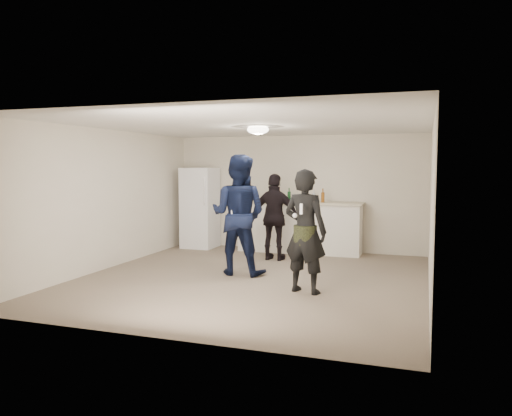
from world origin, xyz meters
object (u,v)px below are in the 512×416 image
(shaker, at_px, (255,196))
(woman, at_px, (305,231))
(spectator, at_px, (275,217))
(man, at_px, (238,215))
(counter, at_px, (299,228))
(fridge, at_px, (200,208))

(shaker, bearing_deg, woman, -60.38)
(shaker, xyz_separation_m, spectator, (0.79, -1.11, -0.33))
(shaker, xyz_separation_m, man, (0.56, -2.52, -0.16))
(counter, bearing_deg, fridge, -178.25)
(counter, distance_m, man, 2.49)
(fridge, bearing_deg, spectator, -24.20)
(man, bearing_deg, woman, 148.91)
(spectator, bearing_deg, man, 82.94)
(counter, distance_m, spectator, 1.07)
(spectator, bearing_deg, fridge, -21.94)
(shaker, height_order, spectator, spectator)
(fridge, bearing_deg, woman, -45.05)
(counter, distance_m, fridge, 2.32)
(fridge, height_order, woman, woman)
(man, relative_size, woman, 1.13)
(spectator, bearing_deg, counter, -101.61)
(counter, xyz_separation_m, woman, (0.89, -3.26, 0.38))
(fridge, height_order, man, man)
(shaker, xyz_separation_m, woman, (1.92, -3.38, -0.27))
(woman, xyz_separation_m, spectator, (-1.14, 2.27, -0.06))
(counter, xyz_separation_m, fridge, (-2.29, -0.07, 0.38))
(counter, height_order, woman, woman)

